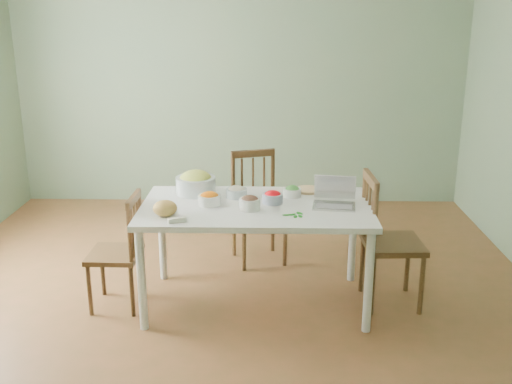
{
  "coord_description": "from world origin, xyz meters",
  "views": [
    {
      "loc": [
        0.32,
        -4.23,
        2.18
      ],
      "look_at": [
        0.23,
        -0.05,
        0.89
      ],
      "focal_mm": 42.1,
      "sensor_mm": 36.0,
      "label": 1
    }
  ],
  "objects_px": {
    "dining_table": "(256,255)",
    "laptop": "(335,193)",
    "chair_far": "(259,209)",
    "bowl_squash": "(196,182)",
    "chair_right": "(393,241)",
    "chair_left": "(115,252)",
    "bread_boule": "(165,208)"
  },
  "relations": [
    {
      "from": "bowl_squash",
      "to": "laptop",
      "type": "height_order",
      "value": "laptop"
    },
    {
      "from": "dining_table",
      "to": "chair_right",
      "type": "xyz_separation_m",
      "value": [
        1.03,
        0.03,
        0.11
      ]
    },
    {
      "from": "chair_right",
      "to": "bowl_squash",
      "type": "distance_m",
      "value": 1.56
    },
    {
      "from": "bread_boule",
      "to": "laptop",
      "type": "distance_m",
      "value": 1.22
    },
    {
      "from": "laptop",
      "to": "dining_table",
      "type": "bearing_deg",
      "value": -175.6
    },
    {
      "from": "bowl_squash",
      "to": "bread_boule",
      "type": "bearing_deg",
      "value": -106.2
    },
    {
      "from": "chair_left",
      "to": "laptop",
      "type": "height_order",
      "value": "laptop"
    },
    {
      "from": "dining_table",
      "to": "laptop",
      "type": "xyz_separation_m",
      "value": [
        0.57,
        -0.03,
        0.5
      ]
    },
    {
      "from": "bread_boule",
      "to": "bowl_squash",
      "type": "height_order",
      "value": "bowl_squash"
    },
    {
      "from": "bowl_squash",
      "to": "laptop",
      "type": "xyz_separation_m",
      "value": [
        1.04,
        -0.31,
        0.01
      ]
    },
    {
      "from": "dining_table",
      "to": "laptop",
      "type": "height_order",
      "value": "laptop"
    },
    {
      "from": "bread_boule",
      "to": "laptop",
      "type": "bearing_deg",
      "value": 10.43
    },
    {
      "from": "chair_left",
      "to": "bread_boule",
      "type": "distance_m",
      "value": 0.62
    },
    {
      "from": "chair_far",
      "to": "bowl_squash",
      "type": "distance_m",
      "value": 0.81
    },
    {
      "from": "chair_far",
      "to": "chair_right",
      "type": "xyz_separation_m",
      "value": [
        1.02,
        -0.78,
        0.02
      ]
    },
    {
      "from": "chair_far",
      "to": "laptop",
      "type": "distance_m",
      "value": 1.08
    },
    {
      "from": "dining_table",
      "to": "chair_left",
      "type": "height_order",
      "value": "chair_left"
    },
    {
      "from": "chair_far",
      "to": "bread_boule",
      "type": "distance_m",
      "value": 1.28
    },
    {
      "from": "bowl_squash",
      "to": "chair_left",
      "type": "bearing_deg",
      "value": -149.34
    },
    {
      "from": "chair_left",
      "to": "chair_right",
      "type": "distance_m",
      "value": 2.08
    },
    {
      "from": "bowl_squash",
      "to": "chair_right",
      "type": "bearing_deg",
      "value": -9.52
    },
    {
      "from": "dining_table",
      "to": "bowl_squash",
      "type": "bearing_deg",
      "value": 149.65
    },
    {
      "from": "chair_left",
      "to": "bread_boule",
      "type": "height_order",
      "value": "bread_boule"
    },
    {
      "from": "laptop",
      "to": "chair_far",
      "type": "bearing_deg",
      "value": 131.23
    },
    {
      "from": "chair_left",
      "to": "bread_boule",
      "type": "xyz_separation_m",
      "value": [
        0.43,
        -0.18,
        0.41
      ]
    },
    {
      "from": "bowl_squash",
      "to": "laptop",
      "type": "distance_m",
      "value": 1.09
    },
    {
      "from": "dining_table",
      "to": "laptop",
      "type": "distance_m",
      "value": 0.76
    },
    {
      "from": "chair_right",
      "to": "bread_boule",
      "type": "xyz_separation_m",
      "value": [
        -1.65,
        -0.27,
        0.34
      ]
    },
    {
      "from": "dining_table",
      "to": "bowl_squash",
      "type": "height_order",
      "value": "bowl_squash"
    },
    {
      "from": "chair_right",
      "to": "dining_table",
      "type": "bearing_deg",
      "value": 88.84
    },
    {
      "from": "bowl_squash",
      "to": "dining_table",
      "type": "bearing_deg",
      "value": -30.35
    },
    {
      "from": "laptop",
      "to": "chair_left",
      "type": "bearing_deg",
      "value": -171.39
    }
  ]
}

